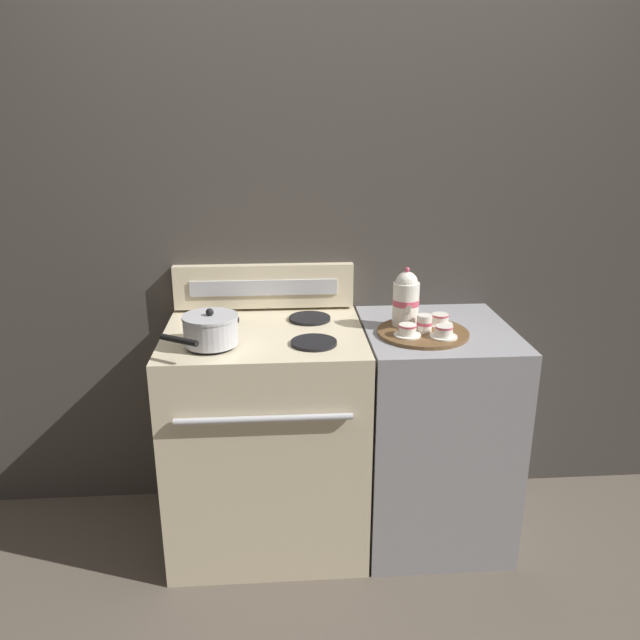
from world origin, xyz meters
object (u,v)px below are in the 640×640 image
object	(u,v)px
teacup_left	(407,330)
creamer_jug	(424,323)
saucepan	(210,330)
serving_tray	(423,333)
teapot	(406,299)
stove	(267,437)
teacup_right	(444,332)
teacup_front	(440,320)

from	to	relation	value
teacup_left	creamer_jug	size ratio (longest dim) A/B	1.58
saucepan	serving_tray	size ratio (longest dim) A/B	0.85
teapot	stove	bearing A→B (deg)	-179.02
teapot	teacup_right	bearing A→B (deg)	-52.12
saucepan	teacup_left	world-z (taller)	saucepan
teapot	creamer_jug	distance (m)	0.12
serving_tray	teacup_left	xyz separation A→B (m)	(-0.07, -0.05, 0.03)
stove	teacup_front	bearing A→B (deg)	-0.15
stove	creamer_jug	bearing A→B (deg)	-6.32
serving_tray	teacup_left	bearing A→B (deg)	-144.70
teacup_right	saucepan	bearing A→B (deg)	-179.72
teapot	teacup_front	bearing A→B (deg)	-4.74
saucepan	serving_tray	xyz separation A→B (m)	(0.80, 0.08, -0.06)
creamer_jug	saucepan	bearing A→B (deg)	-174.60
stove	teacup_left	distance (m)	0.74
saucepan	teacup_right	xyz separation A→B (m)	(0.86, 0.00, -0.03)
stove	teacup_front	size ratio (longest dim) A/B	9.05
stove	teapot	distance (m)	0.80
stove	serving_tray	world-z (taller)	serving_tray
serving_tray	teapot	world-z (taller)	teapot
teapot	teacup_left	world-z (taller)	teapot
teacup_right	creamer_jug	world-z (taller)	creamer_jug
teapot	teacup_right	world-z (taller)	teapot
teacup_left	creamer_jug	distance (m)	0.09
saucepan	creamer_jug	xyz separation A→B (m)	(0.80, 0.08, -0.02)
stove	creamer_jug	distance (m)	0.80
saucepan	teapot	distance (m)	0.76
teapot	teacup_left	distance (m)	0.15
stove	serving_tray	xyz separation A→B (m)	(0.61, -0.06, 0.46)
stove	teacup_front	distance (m)	0.85
stove	teapot	size ratio (longest dim) A/B	3.97
teacup_front	teapot	bearing A→B (deg)	175.26
stove	teacup_right	size ratio (longest dim) A/B	9.05
serving_tray	teacup_right	xyz separation A→B (m)	(0.06, -0.08, 0.03)
stove	teacup_right	bearing A→B (deg)	-11.75
teacup_left	teacup_right	size ratio (longest dim) A/B	1.00
serving_tray	teacup_front	bearing A→B (deg)	37.15
serving_tray	teacup_right	world-z (taller)	teacup_right
teacup_front	creamer_jug	world-z (taller)	creamer_jug
stove	teapot	xyz separation A→B (m)	(0.55, 0.01, 0.58)
creamer_jug	teapot	bearing A→B (deg)	127.05
stove	teacup_left	bearing A→B (deg)	-11.95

